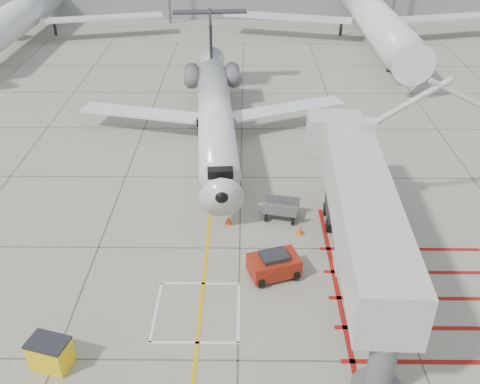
# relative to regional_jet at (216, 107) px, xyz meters

# --- Properties ---
(ground_plane) EXTENTS (260.00, 260.00, 0.00)m
(ground_plane) POSITION_rel_regional_jet_xyz_m (1.85, -15.80, -3.65)
(ground_plane) COLOR gray
(ground_plane) RESTS_ON ground
(regional_jet) EXTENTS (24.29, 29.58, 7.31)m
(regional_jet) POSITION_rel_regional_jet_xyz_m (0.00, 0.00, 0.00)
(regional_jet) COLOR silver
(regional_jet) RESTS_ON ground_plane
(jet_bridge) EXTENTS (9.51, 18.81, 7.38)m
(jet_bridge) POSITION_rel_regional_jet_xyz_m (7.81, -15.06, 0.04)
(jet_bridge) COLOR beige
(jet_bridge) RESTS_ON ground_plane
(pushback_tug) EXTENTS (2.93, 2.33, 1.49)m
(pushback_tug) POSITION_rel_regional_jet_xyz_m (3.65, -14.09, -2.91)
(pushback_tug) COLOR maroon
(pushback_tug) RESTS_ON ground_plane
(spill_bin) EXTENTS (1.88, 1.51, 1.43)m
(spill_bin) POSITION_rel_regional_jet_xyz_m (-6.14, -20.10, -2.94)
(spill_bin) COLOR yellow
(spill_bin) RESTS_ON ground_plane
(baggage_cart) EXTENTS (2.31, 1.73, 1.31)m
(baggage_cart) POSITION_rel_regional_jet_xyz_m (4.32, -8.76, -3.00)
(baggage_cart) COLOR #535458
(baggage_cart) RESTS_ON ground_plane
(ground_power_unit) EXTENTS (2.24, 1.35, 1.74)m
(ground_power_unit) POSITION_rel_regional_jet_xyz_m (8.03, -13.59, -2.78)
(ground_power_unit) COLOR silver
(ground_power_unit) RESTS_ON ground_plane
(cone_nose) EXTENTS (0.40, 0.40, 0.56)m
(cone_nose) POSITION_rel_regional_jet_xyz_m (1.15, -9.41, -3.38)
(cone_nose) COLOR #F6430C
(cone_nose) RESTS_ON ground_plane
(cone_side) EXTENTS (0.40, 0.40, 0.55)m
(cone_side) POSITION_rel_regional_jet_xyz_m (5.35, -10.39, -3.38)
(cone_side) COLOR #EA5E0C
(cone_side) RESTS_ON ground_plane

